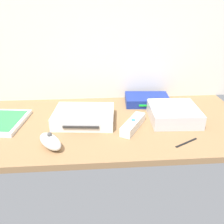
% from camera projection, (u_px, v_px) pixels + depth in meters
% --- Properties ---
extents(ground_plane, '(1.00, 0.48, 0.02)m').
position_uv_depth(ground_plane, '(112.00, 125.00, 0.88)').
color(ground_plane, '#936D47').
rests_on(ground_plane, ground).
extents(back_wall, '(1.10, 0.01, 0.64)m').
position_uv_depth(back_wall, '(107.00, 22.00, 0.97)').
color(back_wall, silver).
rests_on(back_wall, ground).
extents(game_console, '(0.22, 0.18, 0.04)m').
position_uv_depth(game_console, '(84.00, 116.00, 0.87)').
color(game_console, white).
rests_on(game_console, ground_plane).
extents(mini_computer, '(0.18, 0.18, 0.05)m').
position_uv_depth(mini_computer, '(174.00, 114.00, 0.88)').
color(mini_computer, silver).
rests_on(mini_computer, ground_plane).
extents(game_case, '(0.16, 0.21, 0.02)m').
position_uv_depth(game_case, '(4.00, 122.00, 0.86)').
color(game_case, white).
rests_on(game_case, ground_plane).
extents(network_router, '(0.19, 0.13, 0.03)m').
position_uv_depth(network_router, '(147.00, 100.00, 1.03)').
color(network_router, navy).
rests_on(network_router, ground_plane).
extents(remote_wand, '(0.11, 0.15, 0.03)m').
position_uv_depth(remote_wand, '(133.00, 124.00, 0.83)').
color(remote_wand, white).
rests_on(remote_wand, ground_plane).
extents(remote_nunchuk, '(0.10, 0.11, 0.05)m').
position_uv_depth(remote_nunchuk, '(50.00, 141.00, 0.72)').
color(remote_nunchuk, white).
rests_on(remote_nunchuk, ground_plane).
extents(stylus_pen, '(0.08, 0.05, 0.01)m').
position_uv_depth(stylus_pen, '(186.00, 142.00, 0.75)').
color(stylus_pen, black).
rests_on(stylus_pen, ground_plane).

